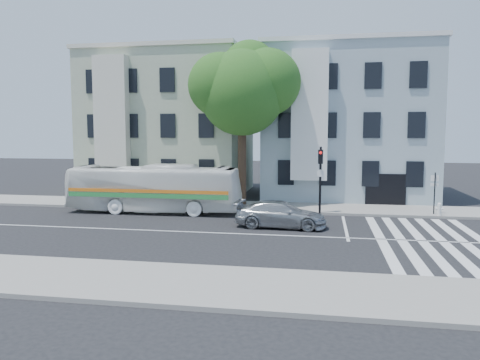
% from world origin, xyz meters
% --- Properties ---
extents(ground, '(120.00, 120.00, 0.00)m').
position_xyz_m(ground, '(0.00, 0.00, 0.00)').
color(ground, black).
rests_on(ground, ground).
extents(sidewalk_far, '(80.00, 4.00, 0.15)m').
position_xyz_m(sidewalk_far, '(0.00, 8.00, 0.07)').
color(sidewalk_far, gray).
rests_on(sidewalk_far, ground).
extents(sidewalk_near, '(80.00, 4.00, 0.15)m').
position_xyz_m(sidewalk_near, '(0.00, -8.00, 0.07)').
color(sidewalk_near, gray).
rests_on(sidewalk_near, ground).
extents(building_left, '(12.00, 10.00, 11.00)m').
position_xyz_m(building_left, '(-7.00, 15.00, 5.50)').
color(building_left, '#A3AD91').
rests_on(building_left, ground).
extents(building_right, '(12.00, 10.00, 11.00)m').
position_xyz_m(building_right, '(7.00, 15.00, 5.50)').
color(building_right, '#94A8B0').
rests_on(building_right, ground).
extents(street_tree, '(7.30, 5.90, 11.10)m').
position_xyz_m(street_tree, '(0.06, 8.74, 7.83)').
color(street_tree, '#2D2116').
rests_on(street_tree, ground).
extents(bus, '(2.72, 10.70, 2.97)m').
position_xyz_m(bus, '(-4.92, 5.20, 1.48)').
color(bus, white).
rests_on(bus, ground).
extents(sedan, '(2.13, 4.80, 1.37)m').
position_xyz_m(sedan, '(3.18, 1.94, 0.68)').
color(sedan, '#A7AAAE').
rests_on(sedan, ground).
extents(hedge, '(8.54, 1.43, 0.70)m').
position_xyz_m(hedge, '(-6.52, 6.30, 0.50)').
color(hedge, '#2B591D').
rests_on(hedge, sidewalk_far).
extents(traffic_signal, '(0.43, 0.53, 4.08)m').
position_xyz_m(traffic_signal, '(5.15, 5.94, 2.63)').
color(traffic_signal, black).
rests_on(traffic_signal, ground).
extents(fire_hydrant, '(0.41, 0.24, 0.73)m').
position_xyz_m(fire_hydrant, '(11.95, 6.30, 0.52)').
color(fire_hydrant, silver).
rests_on(fire_hydrant, sidewalk_far).
extents(far_sign_pole, '(0.44, 0.20, 2.44)m').
position_xyz_m(far_sign_pole, '(11.75, 6.76, 1.70)').
color(far_sign_pole, black).
rests_on(far_sign_pole, sidewalk_far).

